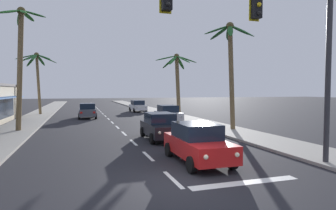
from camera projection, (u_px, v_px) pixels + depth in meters
name	position (u px, v px, depth m)	size (l,w,h in m)	color
ground_plane	(177.00, 184.00, 9.39)	(220.00, 220.00, 0.00)	#232328
sidewalk_right	(184.00, 118.00, 30.78)	(3.20, 110.00, 0.14)	#9E998E
sidewalk_left	(25.00, 123.00, 26.07)	(3.20, 110.00, 0.14)	#9E998E
lane_markings	(115.00, 121.00, 28.34)	(4.28, 86.90, 0.01)	silver
traffic_signal_mast	(262.00, 29.00, 10.50)	(10.51, 0.41, 7.49)	#2D2D33
sedan_lead_at_stop_bar	(197.00, 142.00, 12.20)	(1.96, 4.46, 1.68)	red
sedan_third_in_queue	(160.00, 126.00, 17.90)	(2.01, 4.48, 1.68)	black
sedan_oncoming_far	(87.00, 111.00, 31.80)	(2.01, 4.47, 1.68)	#4C515B
sedan_parked_nearest_kerb	(168.00, 114.00, 27.45)	(2.01, 4.48, 1.68)	silver
sedan_parked_mid_kerb	(138.00, 106.00, 41.31)	(2.06, 4.49, 1.68)	silver
palm_left_second	(20.00, 49.00, 20.83)	(3.40, 3.28, 9.24)	brown
palm_left_third	(37.00, 68.00, 35.36)	(4.77, 4.69, 7.88)	brown
palm_right_second	(231.00, 56.00, 21.47)	(4.07, 3.60, 8.27)	brown
palm_right_third	(177.00, 75.00, 32.36)	(4.99, 4.37, 7.34)	brown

